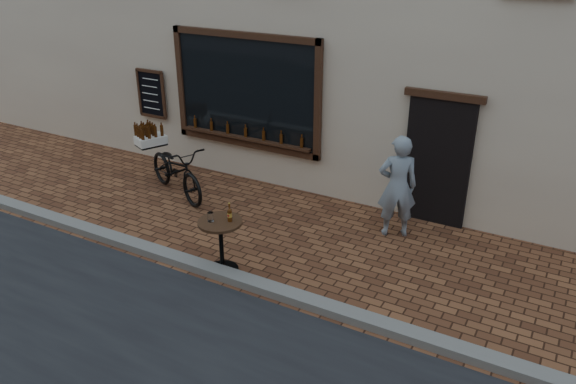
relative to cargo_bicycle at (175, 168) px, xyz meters
The scene contains 5 objects.
ground 3.54m from the cargo_bicycle, 38.63° to the right, with size 90.00×90.00×0.00m, color #4D2919.
kerb 3.41m from the cargo_bicycle, 35.97° to the right, with size 90.00×0.25×0.12m, color slate.
cargo_bicycle is the anchor object (origin of this frame).
bistro_table 2.99m from the cargo_bicycle, 37.79° to the right, with size 0.65×0.65×1.12m.
pedestrian 4.26m from the cargo_bicycle, ahead, with size 0.64×0.42×1.74m, color gray.
Camera 1 is at (3.97, -5.44, 4.58)m, focal length 35.00 mm.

